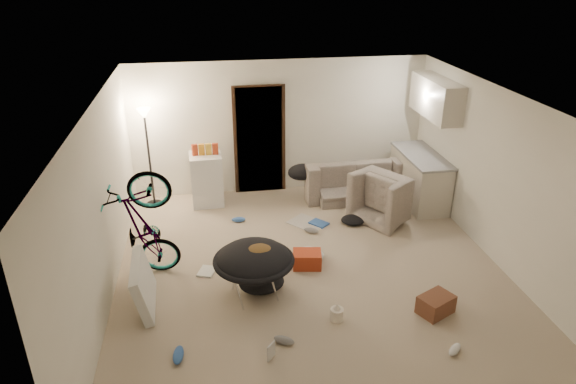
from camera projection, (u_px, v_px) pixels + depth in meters
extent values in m
cube|color=#B8A68E|center=(311.00, 272.00, 7.44)|extent=(5.50, 6.00, 0.02)
cube|color=white|center=(315.00, 102.00, 6.39)|extent=(5.50, 6.00, 0.02)
cube|color=white|center=(280.00, 127.00, 9.61)|extent=(5.50, 0.02, 2.50)
cube|color=white|center=(389.00, 345.00, 4.21)|extent=(5.50, 0.02, 2.50)
cube|color=white|center=(100.00, 208.00, 6.50)|extent=(0.02, 6.00, 2.50)
cube|color=white|center=(502.00, 180.00, 7.32)|extent=(0.02, 6.00, 2.50)
cube|color=black|center=(259.00, 140.00, 9.61)|extent=(0.85, 0.10, 2.04)
cube|color=black|center=(260.00, 141.00, 9.58)|extent=(0.97, 0.04, 2.10)
cylinder|color=black|center=(155.00, 203.00, 9.45)|extent=(0.28, 0.28, 0.03)
cylinder|color=black|center=(150.00, 161.00, 9.10)|extent=(0.04, 0.04, 1.70)
cone|color=#FFE0A5|center=(144.00, 113.00, 8.74)|extent=(0.24, 0.24, 0.18)
cube|color=beige|center=(419.00, 179.00, 9.40)|extent=(0.60, 1.50, 0.88)
cube|color=gray|center=(422.00, 156.00, 9.21)|extent=(0.64, 1.54, 0.04)
cube|color=beige|center=(436.00, 98.00, 8.79)|extent=(0.38, 1.40, 0.65)
imported|color=#3A423B|center=(352.00, 182.00, 9.71)|extent=(1.87, 0.78, 0.54)
imported|color=#3A423B|center=(390.00, 200.00, 8.90)|extent=(1.23, 1.26, 0.62)
imported|color=black|center=(147.00, 249.00, 7.15)|extent=(1.75, 0.86, 0.98)
imported|color=#AB3519|center=(268.00, 362.00, 5.76)|extent=(0.26, 0.26, 0.02)
cube|color=white|center=(207.00, 179.00, 9.31)|extent=(0.58, 0.58, 0.95)
cube|color=#AB3519|center=(195.00, 153.00, 9.07)|extent=(0.11, 0.09, 0.30)
cube|color=orange|center=(202.00, 152.00, 9.08)|extent=(0.11, 0.08, 0.30)
cube|color=gold|center=(209.00, 152.00, 9.10)|extent=(0.11, 0.09, 0.30)
cube|color=#AB3519|center=(215.00, 151.00, 9.12)|extent=(0.11, 0.08, 0.30)
cylinder|color=silver|center=(254.00, 280.00, 6.81)|extent=(0.71, 0.71, 0.50)
ellipsoid|color=black|center=(254.00, 260.00, 6.69)|extent=(0.99, 0.99, 0.42)
torus|color=black|center=(254.00, 260.00, 6.69)|extent=(1.07, 1.07, 0.08)
ellipsoid|color=brown|center=(258.00, 254.00, 6.62)|extent=(0.54, 0.48, 0.22)
ellipsoid|color=black|center=(303.00, 172.00, 9.45)|extent=(0.65, 0.58, 0.28)
cube|color=silver|center=(143.00, 284.00, 6.59)|extent=(0.29, 0.98, 0.65)
cube|color=brown|center=(436.00, 304.00, 6.53)|extent=(0.52, 0.47, 0.25)
cube|color=#AB3519|center=(307.00, 259.00, 7.51)|extent=(0.45, 0.36, 0.24)
cylinder|color=silver|center=(337.00, 314.00, 6.41)|extent=(0.17, 0.17, 0.17)
cone|color=silver|center=(337.00, 307.00, 6.36)|extent=(0.09, 0.09, 0.07)
cube|color=#AFA8A1|center=(307.00, 223.00, 8.78)|extent=(0.74, 0.75, 0.01)
cube|color=#315EB3|center=(319.00, 223.00, 8.74)|extent=(0.36, 0.37, 0.03)
cube|color=silver|center=(207.00, 271.00, 7.41)|extent=(0.30, 0.34, 0.03)
ellipsoid|color=#315EB3|center=(239.00, 220.00, 8.80)|extent=(0.24, 0.11, 0.09)
ellipsoid|color=slate|center=(311.00, 231.00, 8.45)|extent=(0.27, 0.21, 0.09)
ellipsoid|color=#315EB3|center=(178.00, 355.00, 5.80)|extent=(0.15, 0.30, 0.11)
ellipsoid|color=slate|center=(284.00, 340.00, 6.03)|extent=(0.28, 0.22, 0.10)
ellipsoid|color=white|center=(455.00, 349.00, 5.89)|extent=(0.25, 0.23, 0.09)
ellipsoid|color=black|center=(262.00, 282.00, 7.02)|extent=(0.68, 0.60, 0.20)
ellipsoid|color=black|center=(353.00, 220.00, 8.75)|extent=(0.42, 0.37, 0.13)
ellipsoid|color=silver|center=(310.00, 254.00, 7.73)|extent=(0.57, 0.58, 0.14)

